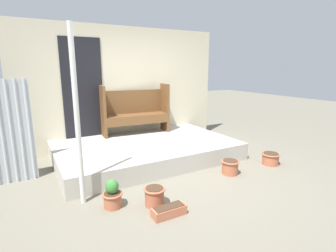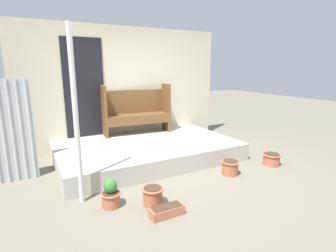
# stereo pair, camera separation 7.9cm
# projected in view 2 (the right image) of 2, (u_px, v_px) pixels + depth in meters

# --- Properties ---
(ground_plane) EXTENTS (24.00, 24.00, 0.00)m
(ground_plane) POSITION_uv_depth(u_px,v_px,m) (177.00, 176.00, 4.32)
(ground_plane) COLOR #706B5B
(porch_slab) EXTENTS (3.35, 2.07, 0.32)m
(porch_slab) POSITION_uv_depth(u_px,v_px,m) (147.00, 150.00, 5.14)
(porch_slab) COLOR #B7B2A5
(porch_slab) RESTS_ON ground_plane
(house_wall) EXTENTS (4.55, 0.08, 2.60)m
(house_wall) POSITION_uv_depth(u_px,v_px,m) (125.00, 88.00, 5.78)
(house_wall) COLOR beige
(house_wall) RESTS_ON ground_plane
(support_post) EXTENTS (0.07, 0.07, 2.27)m
(support_post) POSITION_uv_depth(u_px,v_px,m) (76.00, 118.00, 3.25)
(support_post) COLOR silver
(support_post) RESTS_ON ground_plane
(bench) EXTENTS (1.48, 0.53, 1.07)m
(bench) POSITION_uv_depth(u_px,v_px,m) (136.00, 109.00, 5.73)
(bench) COLOR brown
(bench) RESTS_ON porch_slab
(flower_pot_left) EXTENTS (0.26, 0.26, 0.38)m
(flower_pot_left) POSITION_uv_depth(u_px,v_px,m) (111.00, 195.00, 3.34)
(flower_pot_left) COLOR #B26042
(flower_pot_left) RESTS_ON ground_plane
(flower_pot_middle) EXTENTS (0.29, 0.29, 0.24)m
(flower_pot_middle) POSITION_uv_depth(u_px,v_px,m) (153.00, 195.00, 3.39)
(flower_pot_middle) COLOR #B26042
(flower_pot_middle) RESTS_ON ground_plane
(flower_pot_right) EXTENTS (0.30, 0.30, 0.24)m
(flower_pot_right) POSITION_uv_depth(u_px,v_px,m) (230.00, 167.00, 4.36)
(flower_pot_right) COLOR #B26042
(flower_pot_right) RESTS_ON ground_plane
(flower_pot_far_right) EXTENTS (0.33, 0.33, 0.22)m
(flower_pot_far_right) POSITION_uv_depth(u_px,v_px,m) (271.00, 159.00, 4.78)
(flower_pot_far_right) COLOR #B26042
(flower_pot_far_right) RESTS_ON ground_plane
(planter_box_rect) EXTENTS (0.42, 0.17, 0.12)m
(planter_box_rect) POSITION_uv_depth(u_px,v_px,m) (167.00, 211.00, 3.16)
(planter_box_rect) COLOR #B76647
(planter_box_rect) RESTS_ON ground_plane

